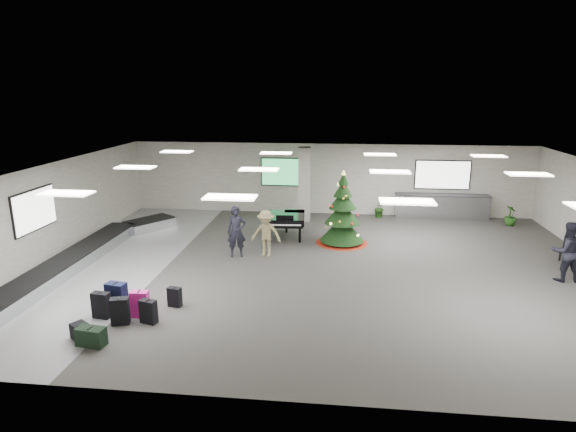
# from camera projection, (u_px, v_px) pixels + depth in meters

# --- Properties ---
(ground) EXTENTS (18.00, 18.00, 0.00)m
(ground) POSITION_uv_depth(u_px,v_px,m) (322.00, 267.00, 15.51)
(ground) COLOR #373532
(ground) RESTS_ON ground
(room_envelope) EXTENTS (18.02, 14.02, 3.21)m
(room_envelope) POSITION_uv_depth(u_px,v_px,m) (312.00, 192.00, 15.60)
(room_envelope) COLOR #A59E97
(room_envelope) RESTS_ON ground
(baggage_carousel) EXTENTS (2.28, 9.71, 0.43)m
(baggage_carousel) POSITION_uv_depth(u_px,v_px,m) (89.00, 253.00, 16.20)
(baggage_carousel) COLOR silver
(baggage_carousel) RESTS_ON ground
(service_counter) EXTENTS (4.05, 0.65, 1.08)m
(service_counter) POSITION_uv_depth(u_px,v_px,m) (441.00, 206.00, 21.23)
(service_counter) COLOR silver
(service_counter) RESTS_ON ground
(suitcase_0) EXTENTS (0.48, 0.35, 0.69)m
(suitcase_0) POSITION_uv_depth(u_px,v_px,m) (120.00, 311.00, 11.67)
(suitcase_0) COLOR black
(suitcase_0) RESTS_ON ground
(suitcase_1) EXTENTS (0.46, 0.28, 0.69)m
(suitcase_1) POSITION_uv_depth(u_px,v_px,m) (101.00, 305.00, 11.98)
(suitcase_1) COLOR black
(suitcase_1) RESTS_ON ground
(pink_suitcase) EXTENTS (0.45, 0.27, 0.70)m
(pink_suitcase) POSITION_uv_depth(u_px,v_px,m) (140.00, 304.00, 12.04)
(pink_suitcase) COLOR #EB1E93
(pink_suitcase) RESTS_ON ground
(suitcase_3) EXTENTS (0.38, 0.26, 0.54)m
(suitcase_3) POSITION_uv_depth(u_px,v_px,m) (175.00, 297.00, 12.64)
(suitcase_3) COLOR black
(suitcase_3) RESTS_ON ground
(navy_suitcase) EXTENTS (0.55, 0.38, 0.80)m
(navy_suitcase) POSITION_uv_depth(u_px,v_px,m) (117.00, 297.00, 12.31)
(navy_suitcase) COLOR black
(navy_suitcase) RESTS_ON ground
(green_duffel) EXTENTS (0.67, 0.40, 0.45)m
(green_duffel) POSITION_uv_depth(u_px,v_px,m) (91.00, 337.00, 10.71)
(green_duffel) COLOR black
(green_duffel) RESTS_ON ground
(suitcase_7) EXTENTS (0.45, 0.32, 0.61)m
(suitcase_7) POSITION_uv_depth(u_px,v_px,m) (148.00, 312.00, 11.73)
(suitcase_7) COLOR black
(suitcase_7) RESTS_ON ground
(black_duffel) EXTENTS (0.64, 0.57, 0.39)m
(black_duffel) POSITION_uv_depth(u_px,v_px,m) (82.00, 332.00, 10.95)
(black_duffel) COLOR black
(black_duffel) RESTS_ON ground
(christmas_tree) EXTENTS (1.93, 1.93, 2.76)m
(christmas_tree) POSITION_uv_depth(u_px,v_px,m) (342.00, 218.00, 17.70)
(christmas_tree) COLOR maroon
(christmas_tree) RESTS_ON ground
(grand_piano) EXTENTS (1.55, 1.92, 1.05)m
(grand_piano) POSITION_uv_depth(u_px,v_px,m) (286.00, 219.00, 18.39)
(grand_piano) COLOR black
(grand_piano) RESTS_ON ground
(traveler_a) EXTENTS (0.72, 0.56, 1.76)m
(traveler_a) POSITION_uv_depth(u_px,v_px,m) (236.00, 232.00, 16.27)
(traveler_a) COLOR black
(traveler_a) RESTS_ON ground
(traveler_b) EXTENTS (1.09, 0.69, 1.60)m
(traveler_b) POSITION_uv_depth(u_px,v_px,m) (266.00, 233.00, 16.37)
(traveler_b) COLOR #94875B
(traveler_b) RESTS_ON ground
(traveler_bench) EXTENTS (0.93, 0.75, 1.82)m
(traveler_bench) POSITION_uv_depth(u_px,v_px,m) (566.00, 252.00, 14.20)
(traveler_bench) COLOR black
(traveler_bench) RESTS_ON ground
(potted_plant_left) EXTENTS (0.64, 0.61, 0.91)m
(potted_plant_left) POSITION_uv_depth(u_px,v_px,m) (380.00, 208.00, 21.38)
(potted_plant_left) COLOR #194014
(potted_plant_left) RESTS_ON ground
(potted_plant_right) EXTENTS (0.63, 0.63, 0.86)m
(potted_plant_right) POSITION_uv_depth(u_px,v_px,m) (511.00, 216.00, 20.13)
(potted_plant_right) COLOR #194014
(potted_plant_right) RESTS_ON ground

